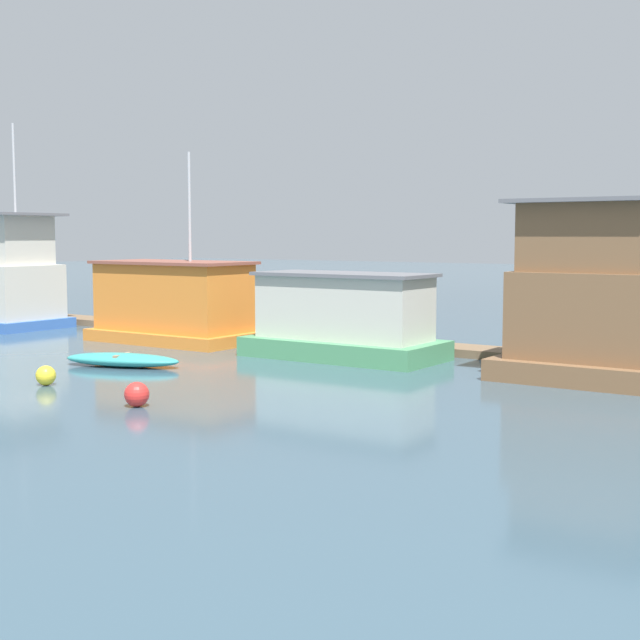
{
  "coord_description": "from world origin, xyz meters",
  "views": [
    {
      "loc": [
        17.49,
        -26.67,
        4.38
      ],
      "look_at": [
        0.0,
        -1.0,
        1.4
      ],
      "focal_mm": 50.0,
      "sensor_mm": 36.0,
      "label": 1
    }
  ],
  "objects_px": {
    "houseboat_orange": "(173,303)",
    "houseboat_brown": "(587,301)",
    "houseboat_blue": "(6,277)",
    "houseboat_green": "(344,319)",
    "dinghy_teal": "(122,360)",
    "buoy_yellow": "(46,375)",
    "buoy_red": "(137,394)"
  },
  "relations": [
    {
      "from": "buoy_yellow",
      "to": "houseboat_green",
      "type": "bearing_deg",
      "value": 67.51
    },
    {
      "from": "houseboat_brown",
      "to": "dinghy_teal",
      "type": "relative_size",
      "value": 1.28
    },
    {
      "from": "dinghy_teal",
      "to": "buoy_red",
      "type": "xyz_separation_m",
      "value": [
        5.5,
        -4.68,
        0.09
      ]
    },
    {
      "from": "houseboat_green",
      "to": "buoy_red",
      "type": "xyz_separation_m",
      "value": [
        0.52,
        -10.57,
        -1.07
      ]
    },
    {
      "from": "houseboat_orange",
      "to": "houseboat_brown",
      "type": "height_order",
      "value": "houseboat_orange"
    },
    {
      "from": "houseboat_blue",
      "to": "dinghy_teal",
      "type": "distance_m",
      "value": 15.19
    },
    {
      "from": "dinghy_teal",
      "to": "buoy_yellow",
      "type": "bearing_deg",
      "value": -76.35
    },
    {
      "from": "buoy_yellow",
      "to": "houseboat_brown",
      "type": "bearing_deg",
      "value": 38.04
    },
    {
      "from": "dinghy_teal",
      "to": "buoy_yellow",
      "type": "height_order",
      "value": "buoy_yellow"
    },
    {
      "from": "houseboat_orange",
      "to": "dinghy_teal",
      "type": "distance_m",
      "value": 7.09
    },
    {
      "from": "houseboat_blue",
      "to": "houseboat_green",
      "type": "distance_m",
      "value": 18.89
    },
    {
      "from": "houseboat_green",
      "to": "houseboat_brown",
      "type": "height_order",
      "value": "houseboat_brown"
    },
    {
      "from": "houseboat_blue",
      "to": "houseboat_green",
      "type": "xyz_separation_m",
      "value": [
        18.86,
        0.13,
        -1.03
      ]
    },
    {
      "from": "houseboat_blue",
      "to": "buoy_red",
      "type": "bearing_deg",
      "value": -28.32
    },
    {
      "from": "dinghy_teal",
      "to": "buoy_red",
      "type": "distance_m",
      "value": 7.22
    },
    {
      "from": "buoy_yellow",
      "to": "buoy_red",
      "type": "xyz_separation_m",
      "value": [
        4.56,
        -0.81,
        0.03
      ]
    },
    {
      "from": "houseboat_orange",
      "to": "houseboat_green",
      "type": "bearing_deg",
      "value": -1.12
    },
    {
      "from": "buoy_yellow",
      "to": "houseboat_blue",
      "type": "bearing_deg",
      "value": 146.96
    },
    {
      "from": "buoy_yellow",
      "to": "buoy_red",
      "type": "bearing_deg",
      "value": -10.04
    },
    {
      "from": "houseboat_blue",
      "to": "dinghy_teal",
      "type": "bearing_deg",
      "value": -22.57
    },
    {
      "from": "dinghy_teal",
      "to": "houseboat_orange",
      "type": "bearing_deg",
      "value": 119.34
    },
    {
      "from": "houseboat_orange",
      "to": "buoy_yellow",
      "type": "bearing_deg",
      "value": -66.36
    },
    {
      "from": "buoy_yellow",
      "to": "houseboat_orange",
      "type": "bearing_deg",
      "value": 113.64
    },
    {
      "from": "houseboat_green",
      "to": "buoy_red",
      "type": "bearing_deg",
      "value": -87.18
    },
    {
      "from": "houseboat_orange",
      "to": "houseboat_green",
      "type": "distance_m",
      "value": 8.39
    },
    {
      "from": "houseboat_orange",
      "to": "buoy_red",
      "type": "bearing_deg",
      "value": -50.31
    },
    {
      "from": "dinghy_teal",
      "to": "houseboat_brown",
      "type": "bearing_deg",
      "value": 23.94
    },
    {
      "from": "houseboat_blue",
      "to": "houseboat_green",
      "type": "bearing_deg",
      "value": 0.39
    },
    {
      "from": "buoy_red",
      "to": "houseboat_orange",
      "type": "bearing_deg",
      "value": 129.69
    },
    {
      "from": "houseboat_orange",
      "to": "houseboat_brown",
      "type": "bearing_deg",
      "value": -0.06
    },
    {
      "from": "buoy_red",
      "to": "houseboat_brown",
      "type": "bearing_deg",
      "value": 52.91
    },
    {
      "from": "houseboat_brown",
      "to": "buoy_red",
      "type": "relative_size",
      "value": 8.49
    }
  ]
}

